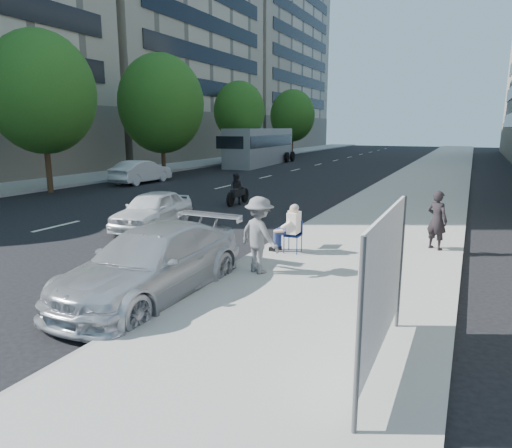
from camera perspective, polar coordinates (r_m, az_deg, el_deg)
The scene contains 18 objects.
ground at distance 11.73m, azimuth -9.76°, elevation -5.06°, with size 160.00×160.00×0.00m, color black.
near_sidewalk at distance 29.44m, azimuth 20.29°, elevation 4.76°, with size 5.00×120.00×0.15m, color #A3A198.
far_sidewalk at distance 37.43m, azimuth -13.36°, elevation 6.57°, with size 4.50×120.00×0.15m, color #A3A198.
far_bldg_mid at distance 58.13m, azimuth -16.10°, elevation 25.09°, with size 22.00×26.00×34.00m, color #C0AF90.
far_bldg_north at distance 80.66m, azimuth -1.99°, elevation 19.54°, with size 22.00×28.00×28.00m, color #C0AF90.
tree_far_b at distance 26.56m, azimuth -25.24°, elevation 14.62°, with size 5.40×5.40×8.24m.
tree_far_c at distance 33.88m, azimuth -11.76°, elevation 14.49°, with size 6.00×6.00×8.47m.
tree_far_d at distance 44.08m, azimuth -2.09°, elevation 13.91°, with size 4.80×4.80×7.65m.
tree_far_e at distance 56.87m, azimuth 4.57°, elevation 13.34°, with size 5.40×5.40×7.89m.
seated_protester at distance 12.06m, azimuth 4.21°, elevation -0.15°, with size 0.83×1.11×1.31m.
jogger at distance 10.29m, azimuth 0.42°, elevation -1.38°, with size 1.13×0.65×1.75m, color slate.
pedestrian_woman at distance 13.23m, azimuth 21.68°, elevation 0.46°, with size 0.59×0.38×1.61m, color black.
protest_banner at distance 6.31m, azimuth 15.61°, elevation -6.98°, with size 0.08×3.06×2.20m.
parked_sedan at distance 9.53m, azimuth -12.84°, elevation -4.77°, with size 1.97×4.85×1.41m, color #BABDC2.
white_sedan_near at distance 16.04m, azimuth -12.80°, elevation 1.77°, with size 1.51×3.75×1.28m, color white.
white_sedan_mid at distance 29.31m, azimuth -14.15°, elevation 6.36°, with size 1.50×4.31×1.42m, color silver.
motorcycle at distance 20.45m, azimuth -2.38°, elevation 4.20°, with size 0.74×2.05×1.42m.
bus at distance 42.81m, azimuth 0.60°, elevation 9.63°, with size 3.54×12.23×3.30m.
Camera 1 is at (6.51, -9.14, 3.40)m, focal length 32.00 mm.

